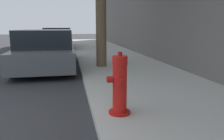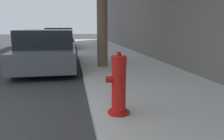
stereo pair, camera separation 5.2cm
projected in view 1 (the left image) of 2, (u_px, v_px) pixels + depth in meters
The scene contains 4 objects.
sidewalk_slab at pixel (194, 117), 3.35m from camera, with size 3.06×40.00×0.11m.
fire_hydrant at pixel (120, 86), 3.26m from camera, with size 0.36×0.36×0.94m.
parked_car_near at pixel (47, 50), 7.46m from camera, with size 1.85×4.36×1.31m.
parked_car_mid at pixel (58, 39), 13.77m from camera, with size 1.73×4.26×1.34m.
Camera 1 is at (1.75, -2.84, 1.42)m, focal length 35.00 mm.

